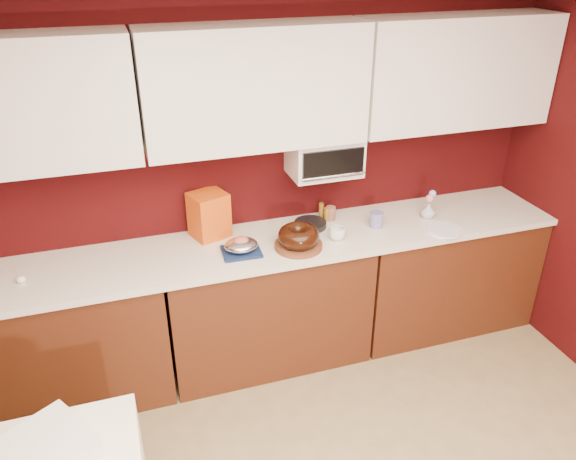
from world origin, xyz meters
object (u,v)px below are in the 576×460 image
at_px(blue_jar, 376,220).
at_px(bundt_cake, 299,236).
at_px(pandoro_box, 209,215).
at_px(flower_vase, 428,210).
at_px(toaster_oven, 324,156).
at_px(coffee_mug, 337,232).
at_px(newspaper_stack, 40,455).
at_px(foil_ham_nest, 241,245).

bearing_deg(blue_jar, bundt_cake, -169.38).
bearing_deg(pandoro_box, bundt_cake, -53.11).
height_order(blue_jar, flower_vase, flower_vase).
xyz_separation_m(toaster_oven, blue_jar, (0.32, -0.18, -0.42)).
bearing_deg(bundt_cake, coffee_mug, 5.90).
xyz_separation_m(toaster_oven, flower_vase, (0.71, -0.17, -0.42)).
xyz_separation_m(coffee_mug, blue_jar, (0.32, 0.08, 0.00)).
bearing_deg(bundt_cake, newspaper_stack, -142.47).
bearing_deg(toaster_oven, pandoro_box, 177.17).
bearing_deg(coffee_mug, flower_vase, 7.62).
xyz_separation_m(foil_ham_nest, newspaper_stack, (-1.10, -1.16, -0.14)).
xyz_separation_m(coffee_mug, flower_vase, (0.71, 0.10, 0.01)).
bearing_deg(toaster_oven, foil_ham_nest, -158.40).
relative_size(pandoro_box, newspaper_stack, 0.81).
relative_size(toaster_oven, newspaper_stack, 1.23).
height_order(pandoro_box, newspaper_stack, pandoro_box).
bearing_deg(coffee_mug, foil_ham_nest, 178.47).
bearing_deg(coffee_mug, newspaper_stack, -146.41).
bearing_deg(flower_vase, pandoro_box, 172.06).
bearing_deg(bundt_cake, blue_jar, 10.62).
height_order(blue_jar, newspaper_stack, blue_jar).
xyz_separation_m(blue_jar, newspaper_stack, (-2.04, -1.23, -0.14)).
xyz_separation_m(pandoro_box, coffee_mug, (0.76, -0.30, -0.10)).
xyz_separation_m(bundt_cake, flower_vase, (0.98, 0.12, -0.02)).
xyz_separation_m(blue_jar, flower_vase, (0.40, 0.01, 0.01)).
relative_size(pandoro_box, flower_vase, 2.47).
relative_size(bundt_cake, blue_jar, 2.44).
height_order(bundt_cake, pandoro_box, pandoro_box).
xyz_separation_m(foil_ham_nest, blue_jar, (0.94, 0.07, -0.00)).
relative_size(blue_jar, newspaper_stack, 0.29).
relative_size(toaster_oven, foil_ham_nest, 2.17).
bearing_deg(toaster_oven, coffee_mug, -90.01).
bearing_deg(coffee_mug, bundt_cake, -174.10).
height_order(foil_ham_nest, flower_vase, flower_vase).
xyz_separation_m(foil_ham_nest, coffee_mug, (0.62, -0.02, -0.00)).
bearing_deg(blue_jar, toaster_oven, 150.06).
height_order(foil_ham_nest, pandoro_box, pandoro_box).
xyz_separation_m(toaster_oven, pandoro_box, (-0.76, 0.04, -0.33)).
bearing_deg(coffee_mug, toaster_oven, 89.99).
relative_size(toaster_oven, blue_jar, 4.23).
bearing_deg(pandoro_box, flower_vase, -27.26).
height_order(pandoro_box, coffee_mug, pandoro_box).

